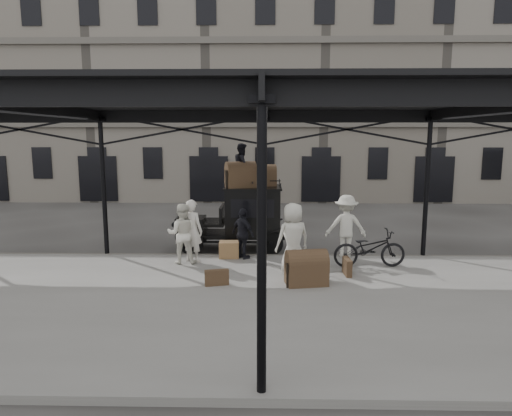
% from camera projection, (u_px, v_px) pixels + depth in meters
% --- Properties ---
extents(ground, '(120.00, 120.00, 0.00)m').
position_uv_depth(ground, '(263.00, 279.00, 12.47)').
color(ground, '#383533').
rests_on(ground, ground).
extents(platform, '(28.00, 8.00, 0.15)m').
position_uv_depth(platform, '(263.00, 302.00, 10.49)').
color(platform, slate).
rests_on(platform, ground).
extents(canopy, '(22.50, 9.00, 4.74)m').
position_uv_depth(canopy, '(264.00, 102.00, 10.05)').
color(canopy, black).
rests_on(canopy, ground).
extents(building_frontage, '(64.00, 8.00, 14.00)m').
position_uv_depth(building_frontage, '(265.00, 86.00, 29.14)').
color(building_frontage, slate).
rests_on(building_frontage, ground).
extents(taxi, '(3.65, 1.55, 2.18)m').
position_uv_depth(taxi, '(244.00, 215.00, 15.42)').
color(taxi, black).
rests_on(taxi, ground).
extents(porter_left, '(0.81, 0.69, 1.87)m').
position_uv_depth(porter_left, '(192.00, 231.00, 13.49)').
color(porter_left, beige).
rests_on(porter_left, platform).
extents(porter_midleft, '(0.91, 0.73, 1.77)m').
position_uv_depth(porter_midleft, '(182.00, 234.00, 13.32)').
color(porter_midleft, silver).
rests_on(porter_midleft, platform).
extents(porter_centre, '(1.11, 0.93, 1.94)m').
position_uv_depth(porter_centre, '(293.00, 239.00, 12.30)').
color(porter_centre, beige).
rests_on(porter_centre, platform).
extents(porter_official, '(0.91, 0.91, 1.55)m').
position_uv_depth(porter_official, '(243.00, 234.00, 13.83)').
color(porter_official, black).
rests_on(porter_official, platform).
extents(porter_right, '(1.27, 0.76, 1.93)m').
position_uv_depth(porter_right, '(346.00, 226.00, 14.02)').
color(porter_right, beige).
rests_on(porter_right, platform).
extents(bicycle, '(2.11, 0.87, 1.08)m').
position_uv_depth(bicycle, '(369.00, 248.00, 12.98)').
color(bicycle, black).
rests_on(bicycle, platform).
extents(porter_roof, '(0.55, 0.70, 1.44)m').
position_uv_depth(porter_roof, '(242.00, 165.00, 15.05)').
color(porter_roof, black).
rests_on(porter_roof, taxi).
extents(steamer_trunk_roof_near, '(1.10, 0.87, 0.71)m').
position_uv_depth(steamer_trunk_roof_near, '(241.00, 177.00, 14.96)').
color(steamer_trunk_roof_near, '#4C3723').
rests_on(steamer_trunk_roof_near, taxi).
extents(steamer_trunk_roof_far, '(0.90, 0.65, 0.60)m').
position_uv_depth(steamer_trunk_roof_far, '(264.00, 177.00, 15.40)').
color(steamer_trunk_roof_far, '#4C3723').
rests_on(steamer_trunk_roof_far, taxi).
extents(steamer_trunk_platform, '(1.11, 0.79, 0.75)m').
position_uv_depth(steamer_trunk_platform, '(306.00, 270.00, 11.48)').
color(steamer_trunk_platform, '#4C3723').
rests_on(steamer_trunk_platform, platform).
extents(wicker_hamper, '(0.61, 0.46, 0.50)m').
position_uv_depth(wicker_hamper, '(229.00, 249.00, 14.03)').
color(wicker_hamper, '#926243').
rests_on(wicker_hamper, platform).
extents(suitcase_upright, '(0.18, 0.61, 0.45)m').
position_uv_depth(suitcase_upright, '(347.00, 267.00, 12.28)').
color(suitcase_upright, '#4C3723').
rests_on(suitcase_upright, platform).
extents(suitcase_flat, '(0.62, 0.29, 0.40)m').
position_uv_depth(suitcase_flat, '(217.00, 278.00, 11.42)').
color(suitcase_flat, '#4C3723').
rests_on(suitcase_flat, platform).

